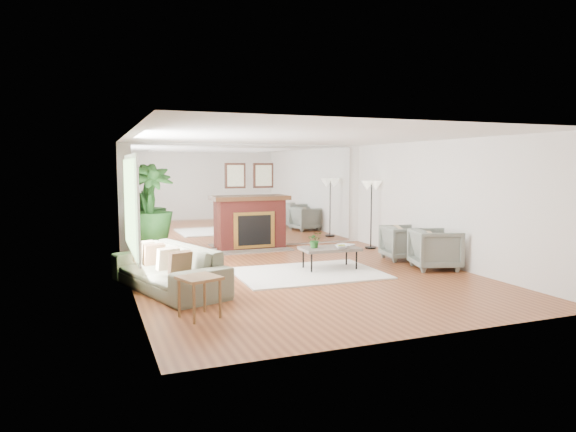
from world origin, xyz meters
name	(u,v)px	position (x,y,z in m)	size (l,w,h in m)	color
ground	(306,277)	(0.00, 0.00, 0.00)	(7.00, 7.00, 0.00)	brown
wall_left	(131,213)	(-2.99, 0.00, 1.25)	(0.02, 7.00, 2.50)	silver
wall_right	(444,203)	(2.99, 0.00, 1.25)	(0.02, 7.00, 2.50)	silver
wall_back	(249,196)	(0.00, 3.49, 1.25)	(6.00, 0.02, 2.50)	silver
mirror_panel	(249,196)	(0.00, 3.47, 1.25)	(5.40, 0.04, 2.40)	silver
window_panel	(130,205)	(-2.96, 0.40, 1.35)	(0.04, 2.40, 1.50)	#B2E09E
fireplace	(252,222)	(0.00, 3.26, 0.66)	(1.85, 0.83, 2.05)	maroon
area_rug	(308,273)	(0.14, 0.19, 0.01)	(2.63, 1.88, 0.03)	white
coffee_table	(330,249)	(0.66, 0.38, 0.40)	(1.12, 0.69, 0.44)	#665950
sofa	(168,268)	(-2.45, -0.12, 0.35)	(2.42, 0.94, 0.71)	slate
armchair_back	(403,242)	(2.60, 0.82, 0.36)	(0.78, 0.80, 0.73)	gray
armchair_front	(435,249)	(2.60, -0.27, 0.39)	(0.83, 0.86, 0.78)	gray
side_table	(199,283)	(-2.28, -1.79, 0.46)	(0.62, 0.62, 0.55)	brown
potted_ficus	(150,208)	(-2.38, 2.90, 1.09)	(1.15, 1.15, 2.03)	black
floor_lamp	(372,191)	(2.70, 2.33, 1.39)	(0.53, 0.29, 1.62)	black
tabletop_plant	(315,240)	(0.37, 0.43, 0.59)	(0.28, 0.24, 0.31)	#265820
fruit_bowl	(341,247)	(0.82, 0.21, 0.47)	(0.24, 0.24, 0.06)	brown
book	(343,245)	(0.98, 0.46, 0.45)	(0.21, 0.29, 0.02)	brown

